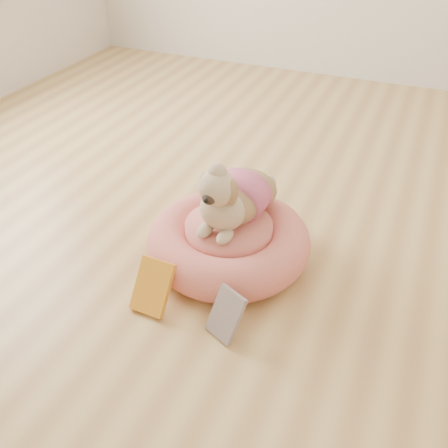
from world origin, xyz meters
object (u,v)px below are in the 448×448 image
at_px(pet_bed, 229,241).
at_px(dog, 233,186).
at_px(book_white, 226,315).
at_px(book_yellow, 153,287).

relative_size(pet_bed, dog, 1.54).
distance_m(pet_bed, book_white, 0.42).
distance_m(pet_bed, book_yellow, 0.40).
xyz_separation_m(dog, book_white, (0.15, -0.42, -0.25)).
xyz_separation_m(dog, book_yellow, (-0.15, -0.40, -0.24)).
bearing_deg(dog, pet_bed, -88.76).
height_order(dog, book_yellow, dog).
distance_m(pet_bed, dog, 0.25).
bearing_deg(book_yellow, dog, 71.53).
bearing_deg(pet_bed, book_yellow, -112.06).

